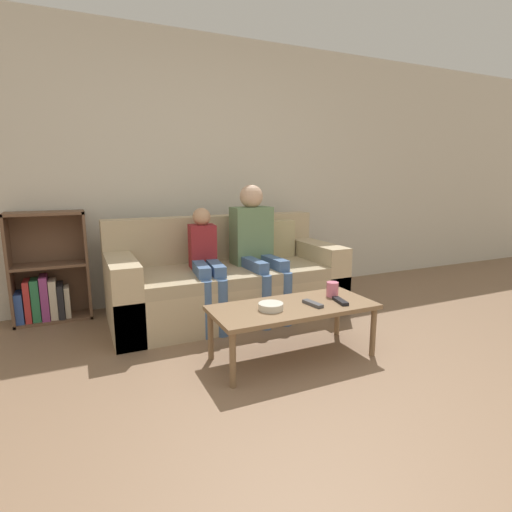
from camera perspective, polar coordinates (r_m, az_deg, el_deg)
name	(u,v)px	position (r m, az deg, el deg)	size (l,w,h in m)	color
ground_plane	(347,448)	(2.11, 12.85, -25.14)	(22.00, 22.00, 0.00)	#84664C
wall_back	(188,171)	(4.13, -9.66, 11.86)	(12.00, 0.06, 2.60)	beige
couch	(227,283)	(3.65, -4.17, -3.81)	(2.04, 0.91, 0.88)	tan
bookshelf	(47,279)	(3.93, -27.64, -2.95)	(0.62, 0.28, 0.95)	brown
coffee_table	(293,310)	(2.77, 5.32, -7.74)	(1.14, 0.50, 0.38)	brown
person_adult	(256,240)	(3.58, -0.06, 2.30)	(0.37, 0.64, 1.18)	#476693
person_child	(206,260)	(3.39, -7.17, -0.56)	(0.29, 0.65, 0.98)	#476693
cup_near	(332,289)	(2.99, 10.86, -4.69)	(0.09, 0.09, 0.11)	pink
tv_remote_0	(340,301)	(2.87, 11.95, -6.30)	(0.08, 0.18, 0.02)	black
tv_remote_1	(313,304)	(2.78, 8.11, -6.75)	(0.08, 0.18, 0.02)	#47474C
snack_bowl	(271,306)	(2.66, 2.13, -7.21)	(0.17, 0.17, 0.05)	beige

